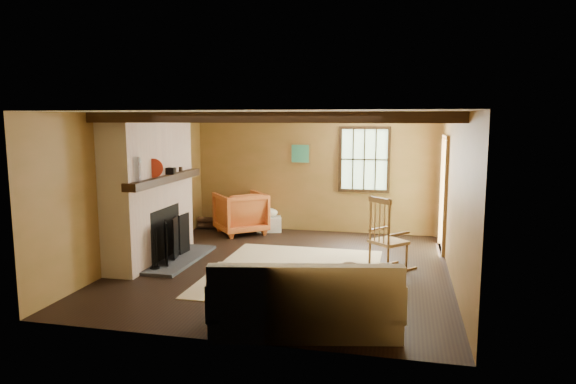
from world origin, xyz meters
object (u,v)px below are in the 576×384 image
(sofa, at_px, (306,304))
(armchair, at_px, (241,213))
(fireplace, at_px, (152,193))
(laundry_basket, at_px, (269,224))
(rocking_chair, at_px, (386,239))

(sofa, xyz_separation_m, armchair, (-2.19, 4.43, 0.13))
(sofa, bearing_deg, fireplace, 131.03)
(laundry_basket, height_order, armchair, armchair)
(fireplace, distance_m, rocking_chair, 3.83)
(fireplace, distance_m, sofa, 3.85)
(fireplace, xyz_separation_m, armchair, (0.81, 2.16, -0.68))
(fireplace, height_order, rocking_chair, fireplace)
(laundry_basket, bearing_deg, fireplace, -118.01)
(rocking_chair, xyz_separation_m, armchair, (-2.97, 1.95, -0.06))
(rocking_chair, xyz_separation_m, sofa, (-0.78, -2.48, -0.19))
(fireplace, bearing_deg, laundry_basket, 61.99)
(fireplace, height_order, armchair, fireplace)
(sofa, distance_m, laundry_basket, 5.04)
(fireplace, relative_size, sofa, 1.09)
(fireplace, distance_m, armchair, 2.40)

